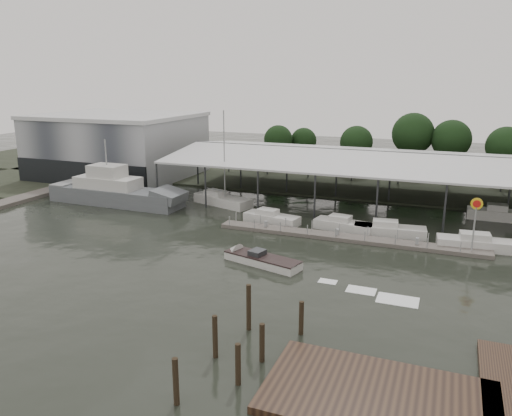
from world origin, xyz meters
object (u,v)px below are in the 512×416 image
at_px(shell_fuel_sign, 476,215).
at_px(white_sailboat, 222,200).
at_px(speedboat_underway, 257,259).
at_px(grey_trawler, 116,192).

relative_size(shell_fuel_sign, white_sailboat, 0.44).
height_order(shell_fuel_sign, speedboat_underway, shell_fuel_sign).
bearing_deg(grey_trawler, white_sailboat, 20.25).
xyz_separation_m(grey_trawler, white_sailboat, (13.23, 4.73, -0.93)).
bearing_deg(white_sailboat, grey_trawler, -142.14).
height_order(shell_fuel_sign, grey_trawler, grey_trawler).
bearing_deg(shell_fuel_sign, grey_trawler, 175.10).
xyz_separation_m(shell_fuel_sign, grey_trawler, (-43.62, 3.74, -2.35)).
height_order(white_sailboat, speedboat_underway, white_sailboat).
relative_size(grey_trawler, white_sailboat, 1.54).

